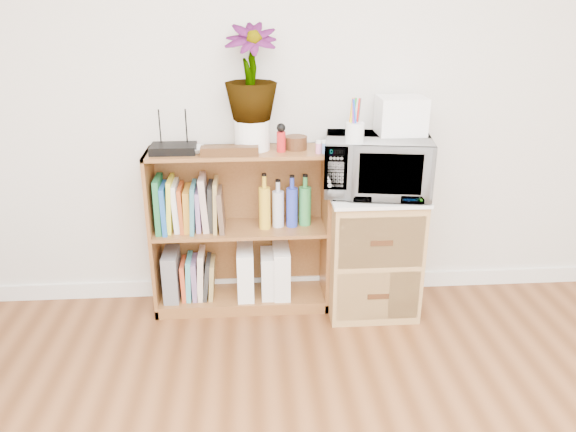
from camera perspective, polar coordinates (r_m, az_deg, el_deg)
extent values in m
cube|color=white|center=(3.54, 1.09, -6.85)|extent=(4.00, 0.02, 0.10)
cube|color=brown|center=(3.22, -4.85, -1.55)|extent=(1.00, 0.30, 0.95)
cube|color=#9E7542|center=(3.28, 8.45, -3.70)|extent=(0.50, 0.45, 0.70)
imported|color=white|center=(3.09, 9.02, 5.09)|extent=(0.62, 0.47, 0.31)
cylinder|color=white|center=(2.90, 6.78, 8.40)|extent=(0.09, 0.09, 0.10)
cube|color=white|center=(3.13, 11.40, 9.98)|extent=(0.25, 0.21, 0.20)
cube|color=black|center=(3.07, -11.56, 6.72)|extent=(0.24, 0.16, 0.04)
imported|color=white|center=(3.05, -9.66, 6.64)|extent=(0.13, 0.13, 0.03)
cylinder|color=white|center=(3.07, -3.67, 8.24)|extent=(0.19, 0.19, 0.16)
imported|color=#3B762F|center=(3.01, -3.82, 14.32)|extent=(0.28, 0.28, 0.49)
cube|color=#371E0F|center=(2.97, -5.95, 6.58)|extent=(0.30, 0.08, 0.05)
cylinder|color=red|center=(3.02, -0.70, 7.55)|extent=(0.05, 0.05, 0.11)
cylinder|color=#3A210F|center=(3.08, 0.82, 7.46)|extent=(0.12, 0.12, 0.07)
cube|color=pink|center=(3.00, 3.74, 6.92)|extent=(0.12, 0.04, 0.06)
cube|color=slate|center=(3.37, -11.71, -5.82)|extent=(0.09, 0.23, 0.29)
cube|color=white|center=(3.32, -4.34, -5.68)|extent=(0.09, 0.24, 0.30)
cube|color=white|center=(3.33, -2.02, -5.86)|extent=(0.08, 0.21, 0.27)
cube|color=white|center=(3.33, -0.69, -5.59)|extent=(0.09, 0.24, 0.30)
cube|color=#1E713E|center=(3.20, -12.93, 1.23)|extent=(0.03, 0.20, 0.31)
cube|color=#1D57AF|center=(3.20, -12.34, 0.91)|extent=(0.03, 0.20, 0.27)
cube|color=yellow|center=(3.19, -11.85, 1.18)|extent=(0.04, 0.20, 0.30)
cube|color=white|center=(3.19, -11.28, 0.96)|extent=(0.04, 0.20, 0.27)
cube|color=#AB461D|center=(3.19, -10.73, 0.83)|extent=(0.03, 0.20, 0.25)
cube|color=#C78423|center=(3.19, -10.14, 0.72)|extent=(0.04, 0.20, 0.24)
cube|color=teal|center=(3.18, -9.57, 1.00)|extent=(0.04, 0.20, 0.27)
cube|color=#A074AF|center=(3.18, -9.06, 0.67)|extent=(0.03, 0.20, 0.23)
cube|color=#C9A99C|center=(3.17, -8.49, 1.32)|extent=(0.05, 0.20, 0.31)
cube|color=black|center=(3.17, -7.84, 0.94)|extent=(0.03, 0.20, 0.26)
cube|color=#9F8649|center=(3.17, -7.35, 1.22)|extent=(0.03, 0.20, 0.29)
cube|color=brown|center=(3.17, -6.81, 0.76)|extent=(0.04, 0.20, 0.23)
cylinder|color=gold|center=(3.16, -2.41, 1.53)|extent=(0.06, 0.06, 0.31)
cylinder|color=silver|center=(3.17, -1.01, 1.19)|extent=(0.07, 0.07, 0.27)
cylinder|color=blue|center=(3.17, 0.40, 1.44)|extent=(0.06, 0.06, 0.29)
cylinder|color=green|center=(3.18, 1.77, 1.44)|extent=(0.07, 0.07, 0.29)
cube|color=#CA4823|center=(3.37, -10.47, -6.29)|extent=(0.03, 0.19, 0.22)
cube|color=teal|center=(3.36, -9.97, -6.08)|extent=(0.04, 0.19, 0.25)
cube|color=slate|center=(3.36, -9.39, -6.17)|extent=(0.03, 0.19, 0.24)
cube|color=beige|center=(3.35, -8.81, -5.79)|extent=(0.05, 0.19, 0.29)
cube|color=#272727|center=(3.36, -8.22, -6.15)|extent=(0.05, 0.19, 0.24)
cube|color=olive|center=(3.36, -7.72, -6.23)|extent=(0.04, 0.19, 0.23)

